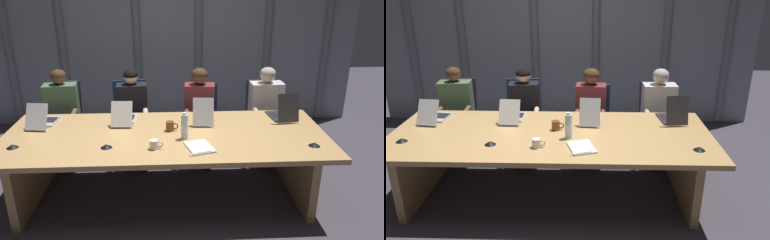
{
  "view_description": "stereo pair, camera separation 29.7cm",
  "coord_description": "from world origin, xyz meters",
  "views": [
    {
      "loc": [
        0.09,
        -3.46,
        2.22
      ],
      "look_at": [
        0.28,
        0.13,
        0.83
      ],
      "focal_mm": 34.52,
      "sensor_mm": 36.0,
      "label": 1
    },
    {
      "loc": [
        0.38,
        -3.46,
        2.22
      ],
      "look_at": [
        0.28,
        0.13,
        0.83
      ],
      "focal_mm": 34.52,
      "sensor_mm": 36.0,
      "label": 2
    }
  ],
  "objects": [
    {
      "name": "ground_plane",
      "position": [
        0.0,
        0.0,
        0.0
      ],
      "size": [
        11.8,
        11.8,
        0.0
      ],
      "primitive_type": "plane",
      "color": "#47424C"
    },
    {
      "name": "conference_table",
      "position": [
        0.0,
        0.0,
        0.58
      ],
      "size": [
        3.28,
        1.31,
        0.73
      ],
      "color": "tan",
      "rests_on": "ground_plane"
    },
    {
      "name": "curtain_backdrop",
      "position": [
        0.0,
        2.3,
        1.55
      ],
      "size": [
        5.9,
        0.17,
        3.11
      ],
      "color": "gray",
      "rests_on": "ground_plane"
    },
    {
      "name": "laptop_left_end",
      "position": [
        -1.31,
        0.34,
        0.78
      ],
      "size": [
        0.27,
        0.46,
        0.27
      ],
      "rotation": [
        0.0,
        0.0,
        1.46
      ],
      "color": "#BCBCC1",
      "rests_on": "conference_table"
    },
    {
      "name": "laptop_left_mid",
      "position": [
        -0.45,
        0.38,
        0.78
      ],
      "size": [
        0.24,
        0.44,
        0.27
      ],
      "rotation": [
        0.0,
        0.0,
        1.53
      ],
      "color": "beige",
      "rests_on": "conference_table"
    },
    {
      "name": "laptop_center",
      "position": [
        0.41,
        0.35,
        0.79
      ],
      "size": [
        0.25,
        0.44,
        0.3
      ],
      "rotation": [
        0.0,
        0.0,
        1.5
      ],
      "color": "#BCBCC1",
      "rests_on": "conference_table"
    },
    {
      "name": "laptop_right_mid",
      "position": [
        1.31,
        0.37,
        0.79
      ],
      "size": [
        0.28,
        0.43,
        0.33
      ],
      "rotation": [
        0.0,
        0.0,
        1.69
      ],
      "color": "#2D2D33",
      "rests_on": "conference_table"
    },
    {
      "name": "office_chair_left_end",
      "position": [
        -1.32,
        1.05,
        0.36
      ],
      "size": [
        0.6,
        0.6,
        0.98
      ],
      "rotation": [
        0.0,
        0.0,
        -1.53
      ],
      "color": "#2D2D38",
      "rests_on": "ground_plane"
    },
    {
      "name": "office_chair_left_mid",
      "position": [
        -0.46,
        1.05,
        0.36
      ],
      "size": [
        0.6,
        0.6,
        0.98
      ],
      "rotation": [
        0.0,
        0.0,
        -1.48
      ],
      "color": "navy",
      "rests_on": "ground_plane"
    },
    {
      "name": "office_chair_center",
      "position": [
        0.44,
        1.05,
        0.34
      ],
      "size": [
        0.6,
        0.6,
        0.91
      ],
      "rotation": [
        0.0,
        0.0,
        -1.65
      ],
      "color": "navy",
      "rests_on": "ground_plane"
    },
    {
      "name": "office_chair_right_mid",
      "position": [
        1.29,
        1.05,
        0.36
      ],
      "size": [
        0.6,
        0.6,
        0.95
      ],
      "rotation": [
        0.0,
        0.0,
        -1.5
      ],
      "color": "#2D2D38",
      "rests_on": "ground_plane"
    },
    {
      "name": "person_left_end",
      "position": [
        -1.29,
        0.89,
        0.67
      ],
      "size": [
        0.45,
        0.57,
        1.19
      ],
      "rotation": [
        0.0,
        0.0,
        -1.47
      ],
      "color": "#4C6B4C",
      "rests_on": "ground_plane"
    },
    {
      "name": "person_left_mid",
      "position": [
        -0.42,
        0.89,
        0.66
      ],
      "size": [
        0.41,
        0.57,
        1.18
      ],
      "rotation": [
        0.0,
        0.0,
        -1.47
      ],
      "color": "black",
      "rests_on": "ground_plane"
    },
    {
      "name": "person_center",
      "position": [
        0.41,
        0.89,
        0.67
      ],
      "size": [
        0.41,
        0.56,
        1.18
      ],
      "rotation": [
        0.0,
        0.0,
        -1.64
      ],
      "color": "brown",
      "rests_on": "ground_plane"
    },
    {
      "name": "person_right_mid",
      "position": [
        1.27,
        0.89,
        0.67
      ],
      "size": [
        0.43,
        0.56,
        1.18
      ],
      "rotation": [
        0.0,
        0.0,
        -1.54
      ],
      "color": "silver",
      "rests_on": "ground_plane"
    },
    {
      "name": "water_bottle_primary",
      "position": [
        0.19,
        -0.12,
        0.86
      ],
      "size": [
        0.07,
        0.07,
        0.27
      ],
      "color": "silver",
      "rests_on": "conference_table"
    },
    {
      "name": "coffee_mug_near",
      "position": [
        -0.09,
        -0.34,
        0.78
      ],
      "size": [
        0.13,
        0.08,
        0.09
      ],
      "color": "white",
      "rests_on": "conference_table"
    },
    {
      "name": "coffee_mug_far",
      "position": [
        0.05,
        0.09,
        0.78
      ],
      "size": [
        0.13,
        0.08,
        0.1
      ],
      "color": "brown",
      "rests_on": "conference_table"
    },
    {
      "name": "conference_mic_left_side",
      "position": [
        -1.42,
        -0.25,
        0.75
      ],
      "size": [
        0.11,
        0.11,
        0.03
      ],
      "primitive_type": "cone",
      "color": "black",
      "rests_on": "conference_table"
    },
    {
      "name": "conference_mic_middle",
      "position": [
        1.41,
        -0.36,
        0.75
      ],
      "size": [
        0.11,
        0.11,
        0.03
      ],
      "primitive_type": "cone",
      "color": "black",
      "rests_on": "conference_table"
    },
    {
      "name": "conference_mic_right_side",
      "position": [
        -0.55,
        -0.29,
        0.75
      ],
      "size": [
        0.11,
        0.11,
        0.03
      ],
      "primitive_type": "cone",
      "color": "black",
      "rests_on": "conference_table"
    },
    {
      "name": "spiral_notepad",
      "position": [
        0.32,
        -0.34,
        0.74
      ],
      "size": [
        0.3,
        0.36,
        0.03
      ],
      "rotation": [
        0.0,
        0.0,
        0.3
      ],
      "color": "silver",
      "rests_on": "conference_table"
    }
  ]
}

